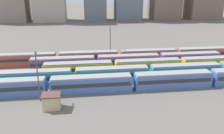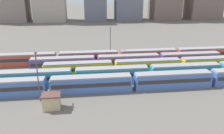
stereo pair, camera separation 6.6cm
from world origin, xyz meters
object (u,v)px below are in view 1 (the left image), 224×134
(train_track_1, at_px, (219,70))
(train_track_4, at_px, (177,54))
(train_track_0, at_px, (173,80))
(train_track_3, at_px, (128,61))
(train_track_2, at_px, (213,63))
(signal_hut, at_px, (52,101))
(catenary_pole_1, at_px, (110,42))
(catenary_pole_0, at_px, (38,75))

(train_track_1, distance_m, train_track_4, 16.48)
(train_track_0, height_order, train_track_3, same)
(train_track_0, height_order, train_track_4, same)
(train_track_2, distance_m, signal_hut, 45.98)
(train_track_4, bearing_deg, train_track_1, -71.18)
(train_track_0, distance_m, train_track_4, 22.85)
(train_track_2, bearing_deg, train_track_3, 167.40)
(train_track_2, relative_size, catenary_pole_1, 8.81)
(train_track_2, bearing_deg, catenary_pole_0, -163.27)
(train_track_1, height_order, catenary_pole_0, catenary_pole_0)
(train_track_2, distance_m, train_track_3, 23.84)
(train_track_0, xyz_separation_m, train_track_3, (-7.43, 15.60, -0.00))
(train_track_0, distance_m, train_track_2, 18.95)
(catenary_pole_1, bearing_deg, train_track_2, -25.79)
(train_track_4, relative_size, catenary_pole_0, 10.61)
(signal_hut, bearing_deg, train_track_1, 15.99)
(signal_hut, bearing_deg, train_track_4, 37.18)
(train_track_2, height_order, signal_hut, train_track_2)
(train_track_1, xyz_separation_m, train_track_3, (-22.21, 10.40, -0.00))
(train_track_2, xyz_separation_m, train_track_4, (-6.37, 10.40, 0.00))
(train_track_0, xyz_separation_m, signal_hut, (-26.83, -6.73, -0.35))
(train_track_0, distance_m, train_track_1, 15.67)
(train_track_3, relative_size, catenary_pole_0, 5.26)
(train_track_0, relative_size, train_track_3, 1.68)
(train_track_0, distance_m, catenary_pole_1, 26.84)
(train_track_4, height_order, catenary_pole_1, catenary_pole_1)
(train_track_3, xyz_separation_m, catenary_pole_1, (-4.40, 8.17, 3.96))
(catenary_pole_0, bearing_deg, train_track_0, 6.29)
(train_track_1, bearing_deg, train_track_0, -160.62)
(train_track_3, xyz_separation_m, signal_hut, (-19.40, -22.33, -0.35))
(train_track_1, xyz_separation_m, train_track_4, (-5.32, 15.60, 0.00))
(train_track_4, xyz_separation_m, signal_hut, (-36.29, -27.53, -0.35))
(train_track_0, bearing_deg, signal_hut, -165.93)
(train_track_4, height_order, signal_hut, train_track_4)
(train_track_3, bearing_deg, train_track_2, -12.60)
(catenary_pole_1, xyz_separation_m, signal_hut, (-15.00, -30.49, -4.32))
(train_track_1, height_order, train_track_4, same)
(catenary_pole_0, xyz_separation_m, signal_hut, (2.78, -3.46, -4.30))
(train_track_4, distance_m, signal_hut, 45.55)
(train_track_4, xyz_separation_m, catenary_pole_1, (-21.29, 2.97, 3.96))
(train_track_4, relative_size, catenary_pole_1, 10.59)
(train_track_0, relative_size, catenary_pole_0, 8.83)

